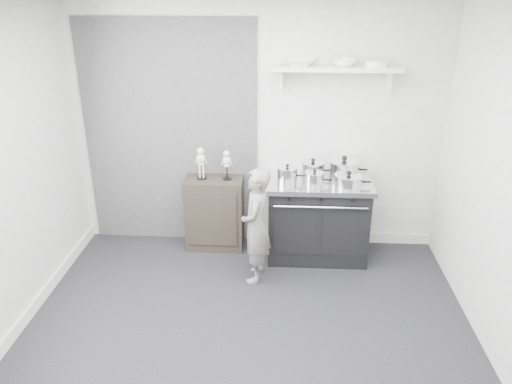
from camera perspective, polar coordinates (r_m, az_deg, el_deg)
ground at (r=4.47m, az=-1.22°, el=-16.41°), size 4.00×4.00×0.00m
room_shell at (r=3.79m, az=-2.60°, el=4.58°), size 4.02×3.62×2.71m
wall_shelf at (r=5.20m, az=9.15°, el=13.66°), size 1.30×0.26×0.24m
stove at (r=5.47m, az=7.02°, el=-2.94°), size 1.11×0.69×0.89m
side_cabinet at (r=5.65m, az=-4.73°, el=-2.39°), size 0.64×0.37×0.83m
child at (r=4.94m, az=-0.01°, el=-3.87°), size 0.32×0.46×1.20m
pot_front_left at (r=5.18m, az=3.60°, el=2.00°), size 0.30×0.21×0.20m
pot_back_left at (r=5.35m, az=6.50°, el=2.59°), size 0.34×0.25×0.21m
pot_back_right at (r=5.41m, az=9.99°, el=2.68°), size 0.42×0.33×0.23m
pot_front_right at (r=5.16m, az=10.53°, el=1.29°), size 0.37×0.28×0.17m
pot_front_center at (r=5.13m, az=6.70°, el=1.52°), size 0.29×0.20×0.17m
skeleton_full at (r=5.43m, az=-6.30°, el=3.54°), size 0.11×0.07×0.41m
skeleton_torso at (r=5.39m, az=-3.35°, el=3.33°), size 0.11×0.07×0.38m
bowl_large at (r=5.15m, az=4.97°, el=14.57°), size 0.31×0.31×0.08m
bowl_small at (r=5.19m, az=10.07°, el=14.35°), size 0.23×0.23×0.07m
plate_stack at (r=5.23m, az=13.60°, el=14.07°), size 0.24×0.24×0.06m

